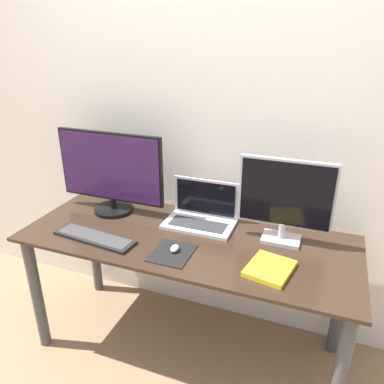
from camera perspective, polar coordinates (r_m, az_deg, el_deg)
The scene contains 9 objects.
wall_back at distance 2.13m, azimuth 3.17°, elevation 10.28°, with size 7.00×0.05×2.50m.
desk at distance 2.03m, azimuth -0.82°, elevation -10.31°, with size 1.73×0.68×0.74m.
monitor_left at distance 2.19m, azimuth -12.30°, elevation 2.95°, with size 0.65×0.23×0.48m.
monitor_right at distance 1.88m, azimuth 14.02°, elevation -1.01°, with size 0.46×0.13×0.44m.
laptop at distance 2.08m, azimuth 1.50°, elevation -3.24°, with size 0.38×0.23×0.23m.
keyboard at distance 2.00m, azimuth -14.62°, elevation -6.70°, with size 0.46×0.17×0.02m.
mousepad at distance 1.83m, azimuth -3.05°, elevation -9.26°, with size 0.19×0.22×0.00m.
mouse at distance 1.82m, azimuth -2.55°, elevation -8.61°, with size 0.04×0.06×0.03m.
book at distance 1.74m, azimuth 11.76°, elevation -11.34°, with size 0.22×0.25×0.02m.
Camera 1 is at (0.63, -1.23, 1.72)m, focal length 35.00 mm.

